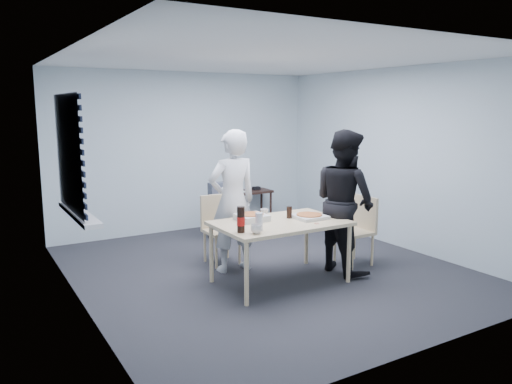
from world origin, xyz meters
TOP-DOWN VIEW (x-y plane):
  - room at (-2.20, 0.40)m, footprint 5.00×5.00m
  - dining_table at (-0.11, -0.48)m, footprint 1.50×0.95m
  - chair_far at (-0.36, 0.60)m, footprint 0.42×0.42m
  - chair_right at (1.18, -0.41)m, footprint 0.42×0.42m
  - person_white at (-0.37, 0.20)m, footprint 0.65×0.42m
  - person_black at (0.81, -0.52)m, footprint 0.47×0.86m
  - side_table at (1.02, 2.28)m, footprint 0.89×0.39m
  - stool at (0.15, 1.62)m, footprint 0.33×0.33m
  - backpack at (0.15, 1.60)m, footprint 0.31×0.22m
  - pizza_box_a at (-0.36, -0.26)m, footprint 0.33×0.33m
  - pizza_box_b at (0.29, -0.51)m, footprint 0.36×0.36m
  - mug_a at (-0.62, -0.81)m, footprint 0.17×0.17m
  - mug_b at (-0.12, -0.15)m, footprint 0.10×0.10m
  - cola_glass at (0.09, -0.38)m, footprint 0.08×0.08m
  - soda_bottle at (-0.74, -0.68)m, footprint 0.09×0.09m
  - plastic_cups at (-0.53, -0.71)m, footprint 0.10×0.10m
  - rubber_band at (0.19, -0.77)m, footprint 0.06×0.06m
  - papers at (0.87, 2.31)m, footprint 0.30×0.36m
  - black_box at (1.24, 2.31)m, footprint 0.15×0.13m

SIDE VIEW (x-z plane):
  - stool at x=0.15m, z-range 0.12..0.59m
  - side_table at x=1.02m, z-range 0.22..0.81m
  - chair_far at x=-0.36m, z-range 0.07..0.96m
  - chair_right at x=1.18m, z-range 0.07..0.96m
  - papers at x=0.87m, z-range 0.59..0.60m
  - black_box at x=1.24m, z-range 0.59..0.64m
  - dining_table at x=-0.11m, z-range 0.30..1.03m
  - backpack at x=0.15m, z-range 0.46..0.89m
  - rubber_band at x=0.19m, z-range 0.73..0.73m
  - pizza_box_b at x=0.29m, z-range 0.73..0.78m
  - pizza_box_a at x=-0.36m, z-range 0.73..0.81m
  - mug_b at x=-0.12m, z-range 0.73..0.82m
  - mug_a at x=-0.62m, z-range 0.73..0.83m
  - cola_glass at x=0.09m, z-range 0.73..0.87m
  - plastic_cups at x=-0.53m, z-range 0.73..0.92m
  - soda_bottle at x=-0.74m, z-range 0.72..1.00m
  - person_white at x=-0.37m, z-range 0.00..1.77m
  - person_black at x=0.81m, z-range 0.00..1.77m
  - room at x=-2.20m, z-range -1.06..3.94m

